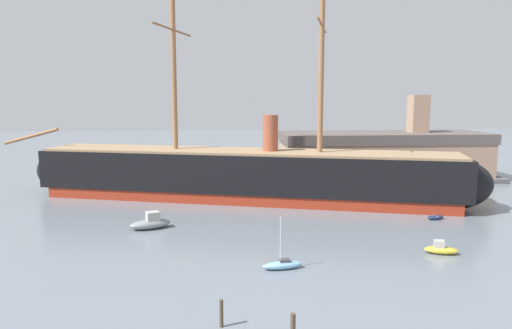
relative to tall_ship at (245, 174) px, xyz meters
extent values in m
cube|color=maroon|center=(0.00, 0.00, -3.10)|extent=(60.17, 25.44, 1.56)
cube|color=black|center=(0.00, 0.00, 0.47)|extent=(62.67, 26.50, 5.58)
ellipsoid|color=black|center=(-27.62, 8.04, -0.31)|extent=(13.17, 11.25, 7.15)
ellipsoid|color=black|center=(27.62, -8.05, -0.31)|extent=(13.17, 11.25, 7.15)
cube|color=#9E7F5B|center=(0.00, 0.00, 3.43)|extent=(61.26, 25.43, 0.34)
cylinder|color=#936642|center=(-10.51, 3.06, 17.79)|extent=(0.78, 0.78, 29.04)
cylinder|color=#936642|center=(-10.51, 3.06, 21.27)|extent=(4.50, 14.50, 0.31)
cylinder|color=#936642|center=(10.51, -3.06, 17.79)|extent=(0.78, 0.78, 29.04)
cylinder|color=#936642|center=(10.51, -3.06, 21.27)|extent=(4.50, 14.50, 0.31)
cylinder|color=#936642|center=(-34.37, 10.01, 5.08)|extent=(9.65, 3.30, 2.97)
cylinder|color=#9E4C33|center=(3.60, -1.05, 6.06)|extent=(2.23, 2.23, 5.58)
ellipsoid|color=#7FB2D6|center=(1.60, -29.70, -3.53)|extent=(3.85, 1.67, 0.71)
cube|color=#4C4C51|center=(1.79, -29.67, -3.13)|extent=(1.01, 0.75, 0.37)
cylinder|color=silver|center=(1.42, -29.73, -1.17)|extent=(0.09, 0.09, 4.29)
ellipsoid|color=gold|center=(17.80, -26.74, -3.51)|extent=(3.48, 2.27, 0.75)
cube|color=#B2ADA3|center=(17.58, -26.67, -2.91)|extent=(1.20, 1.13, 0.75)
ellipsoid|color=gray|center=(-12.09, -15.18, -3.33)|extent=(5.16, 3.60, 1.11)
cube|color=#B2ADA3|center=(-11.79, -15.06, -2.44)|extent=(1.83, 1.74, 1.11)
ellipsoid|color=#1E284C|center=(23.25, -13.68, -3.61)|extent=(2.48, 1.51, 0.55)
cube|color=#B2ADA3|center=(23.25, -13.68, -3.40)|extent=(0.40, 0.88, 0.08)
ellipsoid|color=#B22D28|center=(-22.66, 7.32, -3.37)|extent=(2.87, 4.74, 1.03)
cube|color=#4C4C51|center=(-22.73, 7.62, -2.54)|extent=(1.49, 1.61, 1.03)
cylinder|color=#4C3D2D|center=(-3.97, -40.33, -2.92)|extent=(0.26, 0.26, 1.92)
cylinder|color=#4C3D2D|center=(0.47, -43.00, -2.87)|extent=(0.33, 0.33, 2.02)
cube|color=#565659|center=(27.00, 17.41, -3.48)|extent=(41.20, 16.02, 0.80)
cube|color=tan|center=(27.00, 17.41, -0.07)|extent=(37.45, 13.35, 6.02)
cube|color=#5B514C|center=(27.00, 17.41, 3.87)|extent=(38.20, 13.61, 1.86)
cube|color=tan|center=(33.58, 17.41, 8.30)|extent=(3.20, 3.20, 6.99)
camera|label=1|loc=(-4.09, -71.24, 11.57)|focal=33.99mm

